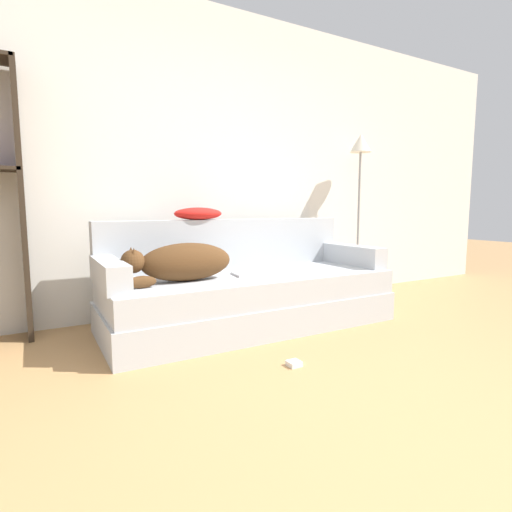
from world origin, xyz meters
TOP-DOWN VIEW (x-y plane):
  - ground_plane at (0.00, 0.00)m, footprint 20.00×20.00m
  - wall_back at (0.00, 2.59)m, footprint 7.91×0.06m
  - couch at (0.11, 1.89)m, footprint 2.25×0.91m
  - couch_backrest at (0.11, 2.27)m, footprint 2.21×0.15m
  - couch_arm_left at (-0.94, 1.88)m, footprint 0.15×0.72m
  - couch_arm_right at (1.16, 1.88)m, footprint 0.15×0.72m
  - dog at (-0.46, 1.84)m, footprint 0.78×0.27m
  - laptop at (0.11, 1.84)m, footprint 0.32×0.24m
  - throw_pillow at (-0.17, 2.26)m, footprint 0.41×0.20m
  - floor_lamp at (1.65, 2.32)m, footprint 0.25×0.25m
  - power_adapter at (-0.06, 1.03)m, footprint 0.08×0.08m

SIDE VIEW (x-z plane):
  - ground_plane at x=0.00m, z-range 0.00..0.00m
  - power_adapter at x=-0.06m, z-range 0.00..0.03m
  - couch at x=0.11m, z-range 0.00..0.41m
  - laptop at x=0.11m, z-range 0.42..0.43m
  - couch_arm_left at x=-0.94m, z-range 0.42..0.59m
  - couch_arm_right at x=1.16m, z-range 0.42..0.59m
  - dog at x=-0.46m, z-range 0.42..0.69m
  - couch_backrest at x=0.11m, z-range 0.42..0.83m
  - throw_pillow at x=-0.17m, z-range 0.83..0.93m
  - floor_lamp at x=1.65m, z-range 0.47..2.16m
  - wall_back at x=0.00m, z-range 0.00..2.70m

